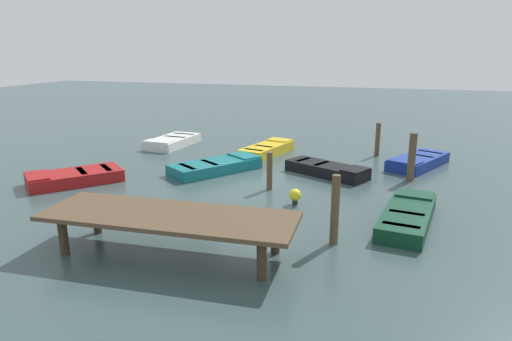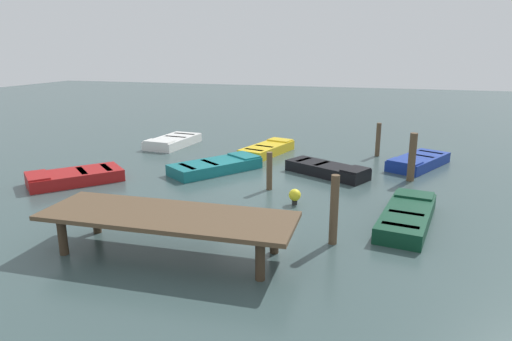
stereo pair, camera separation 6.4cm
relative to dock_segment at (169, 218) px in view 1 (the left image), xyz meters
The scene contains 14 objects.
ground_plane 6.24m from the dock_segment, 91.34° to the right, with size 80.00×80.00×0.00m, color #384C4C.
dock_segment is the anchor object (origin of this frame).
rowboat_yellow 10.24m from the dock_segment, 86.77° to the right, with size 1.86×3.21×0.46m.
rowboat_red 7.04m from the dock_segment, 35.31° to the right, with size 3.07×3.22×0.46m.
rowboat_black 7.96m from the dock_segment, 107.85° to the right, with size 3.22×2.35×0.46m.
rowboat_dark_green 6.23m from the dock_segment, 146.10° to the right, with size 1.64×3.52×0.46m.
rowboat_white 11.82m from the dock_segment, 63.28° to the right, with size 1.69×3.08×0.46m.
rowboat_teal 7.06m from the dock_segment, 76.67° to the right, with size 3.07×3.59×0.46m.
rowboat_blue 11.35m from the dock_segment, 119.91° to the right, with size 2.51×3.38×0.46m.
mooring_piling_near_left 5.36m from the dock_segment, 99.43° to the right, with size 0.19×0.19×1.25m, color brown.
mooring_piling_far_right 3.81m from the dock_segment, 154.83° to the right, with size 0.20×0.20×1.69m, color brown.
mooring_piling_mid_left 11.95m from the dock_segment, 109.72° to the right, with size 0.20×0.20×1.42m, color brown.
mooring_piling_center 9.36m from the dock_segment, 124.56° to the right, with size 0.25×0.25×1.68m, color brown.
marker_buoy 4.56m from the dock_segment, 116.15° to the right, with size 0.36×0.36×0.48m.
Camera 1 is at (-4.42, 14.62, 4.49)m, focal length 31.86 mm.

